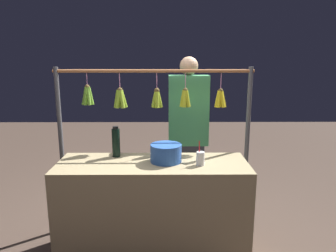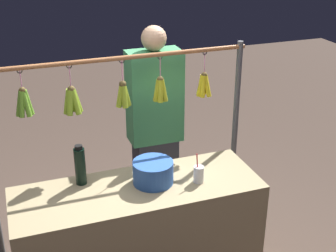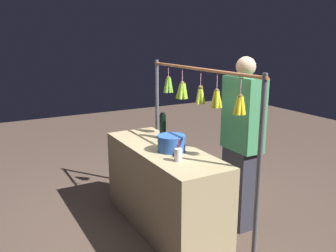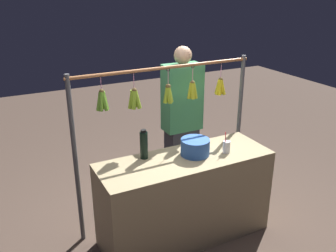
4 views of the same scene
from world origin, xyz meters
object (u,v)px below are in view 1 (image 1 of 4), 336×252
at_px(water_bottle, 116,142).
at_px(vendor_person, 188,140).
at_px(blue_bucket, 166,153).
at_px(drink_cup, 200,158).

xyz_separation_m(water_bottle, vendor_person, (-0.70, -0.53, -0.13)).
height_order(blue_bucket, vendor_person, vendor_person).
bearing_deg(drink_cup, water_bottle, -18.40).
height_order(blue_bucket, drink_cup, drink_cup).
bearing_deg(vendor_person, water_bottle, 37.40).
bearing_deg(water_bottle, vendor_person, -142.60).
relative_size(blue_bucket, drink_cup, 1.31).
distance_m(water_bottle, vendor_person, 0.89).
bearing_deg(blue_bucket, water_bottle, -18.35).
xyz_separation_m(water_bottle, drink_cup, (-0.75, 0.25, -0.08)).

